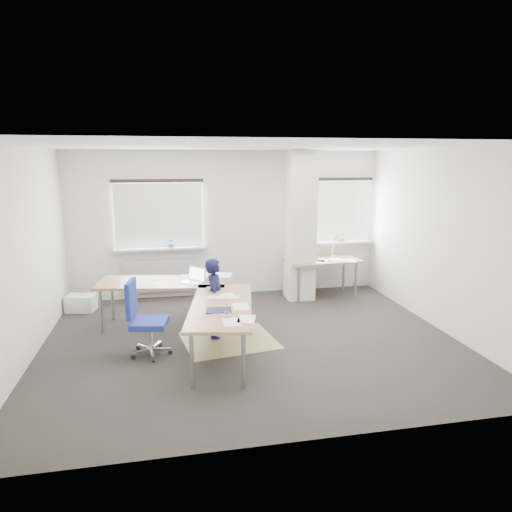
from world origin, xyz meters
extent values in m
plane|color=#2A2522|center=(0.00, 0.00, 0.00)|extent=(6.00, 6.00, 0.00)
cube|color=silver|center=(0.00, 2.50, 1.40)|extent=(6.00, 0.04, 2.80)
cube|color=silver|center=(0.00, -2.50, 1.40)|extent=(6.00, 0.04, 2.80)
cube|color=silver|center=(-3.00, 0.00, 1.40)|extent=(0.04, 5.00, 2.80)
cube|color=silver|center=(3.00, 0.00, 1.40)|extent=(0.04, 5.00, 2.80)
cube|color=white|center=(0.00, 0.00, 2.80)|extent=(6.00, 5.00, 0.04)
cube|color=silver|center=(1.30, 1.95, 1.39)|extent=(0.50, 0.50, 2.78)
cube|color=white|center=(-1.30, 2.47, 1.60)|extent=(1.60, 0.04, 1.20)
cube|color=white|center=(-1.30, 2.43, 1.60)|extent=(1.60, 0.02, 1.20)
cube|color=white|center=(-1.30, 2.40, 0.98)|extent=(1.70, 0.20, 0.04)
cube|color=white|center=(2.30, 2.47, 1.60)|extent=(1.20, 0.04, 1.20)
cube|color=white|center=(2.30, 2.43, 1.60)|extent=(1.20, 0.02, 1.20)
cube|color=white|center=(2.30, 2.40, 0.98)|extent=(1.30, 0.20, 0.04)
cube|color=silver|center=(-1.30, 2.42, 0.45)|extent=(1.40, 0.10, 0.60)
cylinder|color=#6E4293|center=(-1.10, 2.38, 1.04)|extent=(0.12, 0.12, 0.08)
imported|color=#2A692A|center=(-1.10, 2.38, 1.08)|extent=(0.09, 0.06, 0.17)
cylinder|color=#985D3A|center=(2.30, 2.38, 1.04)|extent=(0.12, 0.12, 0.08)
imported|color=#2A692A|center=(2.30, 2.38, 1.08)|extent=(0.09, 0.07, 0.17)
cube|color=#988453|center=(-0.32, 0.07, 0.00)|extent=(1.46, 1.30, 0.01)
cube|color=white|center=(-2.70, 1.93, 0.14)|extent=(0.54, 0.43, 0.29)
cube|color=olive|center=(-1.27, 0.93, 0.71)|extent=(2.11, 1.14, 0.04)
cube|color=olive|center=(-0.49, -0.42, 0.71)|extent=(1.14, 2.11, 0.04)
cylinder|color=gray|center=(-2.20, 0.79, 0.34)|extent=(0.05, 0.05, 0.69)
cylinder|color=gray|center=(-2.10, 1.38, 0.34)|extent=(0.05, 0.05, 0.69)
cylinder|color=gray|center=(-0.33, 1.07, 0.34)|extent=(0.05, 0.05, 0.69)
cylinder|color=gray|center=(-0.94, -1.26, 0.34)|extent=(0.05, 0.05, 0.69)
cylinder|color=gray|center=(-0.35, -1.36, 0.34)|extent=(0.05, 0.05, 0.69)
cylinder|color=gray|center=(-0.04, 0.41, 0.34)|extent=(0.05, 0.05, 0.69)
cube|color=#B7B7BC|center=(-0.80, 0.75, 0.74)|extent=(0.40, 0.39, 0.01)
cube|color=#B7B7BC|center=(-0.72, 0.83, 0.85)|extent=(0.27, 0.26, 0.22)
cube|color=silver|center=(-0.72, 0.83, 0.85)|extent=(0.23, 0.22, 0.19)
cube|color=white|center=(-0.43, -0.17, 0.74)|extent=(0.46, 0.22, 0.02)
cube|color=#141B39|center=(-0.55, -0.68, 0.74)|extent=(0.35, 0.28, 0.01)
cube|color=silver|center=(-0.39, 0.91, 0.77)|extent=(0.52, 0.43, 0.07)
imported|color=white|center=(-0.60, 0.22, 0.76)|extent=(0.07, 0.07, 0.07)
cylinder|color=silver|center=(-0.48, -0.95, 0.78)|extent=(0.07, 0.07, 0.10)
cube|color=olive|center=(1.77, 1.97, 0.71)|extent=(1.47, 0.85, 0.04)
cylinder|color=gray|center=(1.20, 1.65, 0.34)|extent=(0.05, 0.05, 0.69)
cylinder|color=gray|center=(2.40, 1.79, 0.34)|extent=(0.05, 0.05, 0.69)
cylinder|color=gray|center=(1.15, 2.15, 0.34)|extent=(0.05, 0.05, 0.69)
cylinder|color=gray|center=(2.34, 2.28, 0.34)|extent=(0.05, 0.05, 0.69)
cube|color=#B7B7BC|center=(1.50, 1.90, 0.74)|extent=(0.40, 0.38, 0.01)
cube|color=#B7B7BC|center=(1.43, 1.99, 0.85)|extent=(0.29, 0.23, 0.22)
cube|color=silver|center=(1.43, 1.99, 0.85)|extent=(0.25, 0.19, 0.19)
cylinder|color=silver|center=(2.06, 2.18, 0.74)|extent=(0.10, 0.10, 0.02)
cylinder|color=silver|center=(2.06, 2.18, 0.93)|extent=(0.02, 0.16, 0.38)
cylinder|color=silver|center=(2.06, 2.06, 1.15)|extent=(0.02, 0.29, 0.13)
cone|color=silver|center=(2.06, 1.92, 1.13)|extent=(0.14, 0.16, 0.17)
cube|color=navy|center=(-1.44, -0.21, 0.46)|extent=(0.53, 0.53, 0.08)
cube|color=navy|center=(-1.67, -0.17, 0.80)|extent=(0.13, 0.40, 0.50)
cylinder|color=silver|center=(-1.44, -0.21, 0.27)|extent=(0.06, 0.06, 0.34)
cylinder|color=black|center=(-1.19, -0.26, 0.04)|extent=(0.06, 0.04, 0.06)
cylinder|color=black|center=(-1.32, 0.02, 0.04)|extent=(0.05, 0.07, 0.06)
cylinder|color=black|center=(-1.62, -0.02, 0.04)|extent=(0.06, 0.06, 0.06)
cylinder|color=black|center=(-1.68, -0.32, 0.04)|extent=(0.07, 0.05, 0.06)
cylinder|color=black|center=(-1.41, -0.47, 0.04)|extent=(0.04, 0.06, 0.06)
imported|color=black|center=(-0.50, 0.28, 0.60)|extent=(0.37, 0.49, 1.20)
camera|label=1|loc=(-1.17, -6.22, 2.63)|focal=32.00mm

